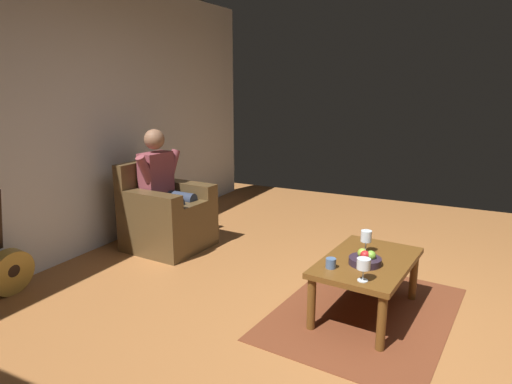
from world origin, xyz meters
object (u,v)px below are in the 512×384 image
object	(u,v)px
person_seated	(165,185)
fruit_bowl	(365,259)
wine_glass_near	(366,238)
wine_glass_far	(364,265)
armchair	(166,216)
candle_jar	(331,263)
guitar	(9,268)
coffee_table	(367,268)

from	to	relation	value
person_seated	fruit_bowl	distance (m)	2.27
wine_glass_near	wine_glass_far	distance (m)	0.52
armchair	candle_jar	size ratio (longest dim) A/B	12.51
armchair	wine_glass_near	bearing A→B (deg)	84.83
guitar	candle_jar	xyz separation A→B (m)	(-0.71, 2.46, 0.24)
wine_glass_far	fruit_bowl	bearing A→B (deg)	-169.61
wine_glass_near	wine_glass_far	world-z (taller)	wine_glass_near
wine_glass_far	candle_jar	world-z (taller)	wine_glass_far
armchair	candle_jar	world-z (taller)	armchair
person_seated	wine_glass_far	distance (m)	2.41
wine_glass_far	guitar	bearing A→B (deg)	-77.45
wine_glass_far	fruit_bowl	distance (m)	0.30
person_seated	wine_glass_near	distance (m)	2.17
person_seated	guitar	size ratio (longest dim) A/B	1.22
fruit_bowl	candle_jar	distance (m)	0.26
armchair	fruit_bowl	bearing A→B (deg)	79.37
candle_jar	person_seated	bearing A→B (deg)	-110.43
guitar	wine_glass_near	size ratio (longest dim) A/B	5.79
armchair	candle_jar	bearing A→B (deg)	73.50
guitar	candle_jar	size ratio (longest dim) A/B	14.06
armchair	guitar	distance (m)	1.53
coffee_table	candle_jar	xyz separation A→B (m)	(0.27, -0.20, 0.10)
fruit_bowl	candle_jar	xyz separation A→B (m)	(0.17, -0.20, -0.00)
guitar	candle_jar	bearing A→B (deg)	106.19
guitar	wine_glass_near	xyz separation A→B (m)	(-1.12, 2.61, 0.32)
wine_glass_near	candle_jar	size ratio (longest dim) A/B	2.43
person_seated	coffee_table	bearing A→B (deg)	81.58
guitar	wine_glass_near	bearing A→B (deg)	113.18
person_seated	wine_glass_far	size ratio (longest dim) A/B	7.97
armchair	guitar	bearing A→B (deg)	-13.53
coffee_table	fruit_bowl	xyz separation A→B (m)	(0.09, 0.00, 0.10)
wine_glass_near	fruit_bowl	world-z (taller)	wine_glass_near
armchair	wine_glass_near	size ratio (longest dim) A/B	5.15
armchair	coffee_table	size ratio (longest dim) A/B	0.91
fruit_bowl	armchair	bearing A→B (deg)	-104.48
guitar	fruit_bowl	bearing A→B (deg)	108.48
armchair	candle_jar	xyz separation A→B (m)	(0.74, 2.01, 0.13)
armchair	wine_glass_near	distance (m)	2.19
armchair	wine_glass_far	distance (m)	2.42
armchair	wine_glass_far	bearing A→B (deg)	73.11
coffee_table	wine_glass_near	distance (m)	0.23
guitar	fruit_bowl	xyz separation A→B (m)	(-0.89, 2.66, 0.24)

